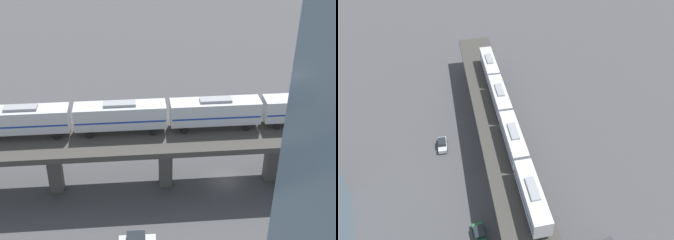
{
  "view_description": "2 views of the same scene",
  "coord_description": "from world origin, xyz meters",
  "views": [
    {
      "loc": [
        48.99,
        -21.04,
        41.75
      ],
      "look_at": [
        -2.71,
        -7.68,
        9.62
      ],
      "focal_mm": 50.0,
      "sensor_mm": 36.0,
      "label": 1
    },
    {
      "loc": [
        14.85,
        36.96,
        51.27
      ],
      "look_at": [
        -2.71,
        -7.68,
        9.62
      ],
      "focal_mm": 35.0,
      "sensor_mm": 36.0,
      "label": 2
    }
  ],
  "objects": [
    {
      "name": "ground_plane",
      "position": [
        0.0,
        0.0,
        0.0
      ],
      "size": [
        400.0,
        400.0,
        0.0
      ],
      "primitive_type": "plane",
      "color": "#424244"
    },
    {
      "name": "elevated_viaduct",
      "position": [
        -0.03,
        -0.18,
        6.96
      ],
      "size": [
        23.59,
        92.12,
        8.12
      ],
      "color": "#393733",
      "rests_on": "ground"
    },
    {
      "name": "subway_train",
      "position": [
        -2.71,
        -7.68,
        10.66
      ],
      "size": [
        11.05,
        49.57,
        4.45
      ],
      "color": "silver",
      "rests_on": "elevated_viaduct"
    },
    {
      "name": "street_car_green",
      "position": [
        8.46,
        8.56,
        0.94
      ],
      "size": [
        2.26,
        4.54,
        1.89
      ],
      "color": "#1E6638",
      "rests_on": "ground"
    },
    {
      "name": "delivery_truck",
      "position": [
        -10.08,
        21.32,
        1.76
      ],
      "size": [
        2.85,
        7.35,
        3.2
      ],
      "color": "#333338",
      "rests_on": "ground"
    }
  ]
}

